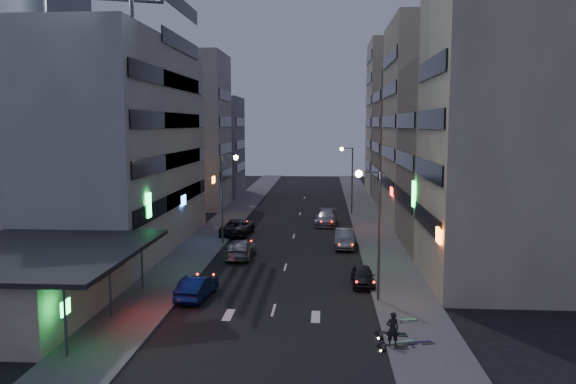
# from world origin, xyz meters

# --- Properties ---
(ground) EXTENTS (180.00, 180.00, 0.00)m
(ground) POSITION_xyz_m (0.00, 0.00, 0.00)
(ground) COLOR black
(ground) RESTS_ON ground
(sidewalk_left) EXTENTS (4.00, 120.00, 0.12)m
(sidewalk_left) POSITION_xyz_m (-8.00, 30.00, 0.06)
(sidewalk_left) COLOR #4C4C4F
(sidewalk_left) RESTS_ON ground
(sidewalk_right) EXTENTS (4.00, 120.00, 0.12)m
(sidewalk_right) POSITION_xyz_m (8.00, 30.00, 0.06)
(sidewalk_right) COLOR #4C4C4F
(sidewalk_right) RESTS_ON ground
(food_court) EXTENTS (11.00, 13.00, 3.88)m
(food_court) POSITION_xyz_m (-13.90, 2.00, 1.98)
(food_court) COLOR beige
(food_court) RESTS_ON ground
(white_building) EXTENTS (14.00, 24.00, 18.00)m
(white_building) POSITION_xyz_m (-17.00, 20.00, 9.00)
(white_building) COLOR #B5B6B1
(white_building) RESTS_ON ground
(grey_tower) EXTENTS (10.00, 14.00, 34.00)m
(grey_tower) POSITION_xyz_m (-26.00, 23.00, 17.00)
(grey_tower) COLOR gray
(grey_tower) RESTS_ON ground
(shophouse_near) EXTENTS (10.00, 11.00, 20.00)m
(shophouse_near) POSITION_xyz_m (15.00, 10.50, 10.00)
(shophouse_near) COLOR beige
(shophouse_near) RESTS_ON ground
(shophouse_mid) EXTENTS (11.00, 12.00, 16.00)m
(shophouse_mid) POSITION_xyz_m (15.50, 22.00, 8.00)
(shophouse_mid) COLOR gray
(shophouse_mid) RESTS_ON ground
(shophouse_far) EXTENTS (10.00, 14.00, 22.00)m
(shophouse_far) POSITION_xyz_m (15.00, 35.00, 11.00)
(shophouse_far) COLOR beige
(shophouse_far) RESTS_ON ground
(far_left_a) EXTENTS (11.00, 10.00, 20.00)m
(far_left_a) POSITION_xyz_m (-15.50, 45.00, 10.00)
(far_left_a) COLOR #B5B6B1
(far_left_a) RESTS_ON ground
(far_left_b) EXTENTS (12.00, 10.00, 15.00)m
(far_left_b) POSITION_xyz_m (-16.00, 58.00, 7.50)
(far_left_b) COLOR gray
(far_left_b) RESTS_ON ground
(far_right_a) EXTENTS (11.00, 12.00, 18.00)m
(far_right_a) POSITION_xyz_m (15.50, 50.00, 9.00)
(far_right_a) COLOR gray
(far_right_a) RESTS_ON ground
(far_right_b) EXTENTS (12.00, 12.00, 24.00)m
(far_right_b) POSITION_xyz_m (16.00, 64.00, 12.00)
(far_right_b) COLOR beige
(far_right_b) RESTS_ON ground
(street_lamp_right_near) EXTENTS (1.60, 0.44, 8.02)m
(street_lamp_right_near) POSITION_xyz_m (5.90, 6.00, 5.36)
(street_lamp_right_near) COLOR #595B60
(street_lamp_right_near) RESTS_ON sidewalk_right
(street_lamp_left) EXTENTS (1.60, 0.44, 8.02)m
(street_lamp_left) POSITION_xyz_m (-5.90, 22.00, 5.36)
(street_lamp_left) COLOR #595B60
(street_lamp_left) RESTS_ON sidewalk_left
(street_lamp_right_far) EXTENTS (1.60, 0.44, 8.02)m
(street_lamp_right_far) POSITION_xyz_m (5.90, 40.00, 5.36)
(street_lamp_right_far) COLOR #595B60
(street_lamp_right_far) RESTS_ON sidewalk_right
(parked_car_right_near) EXTENTS (1.52, 3.75, 1.28)m
(parked_car_right_near) POSITION_xyz_m (5.60, 9.59, 0.64)
(parked_car_right_near) COLOR #232328
(parked_car_right_near) RESTS_ON ground
(parked_car_right_mid) EXTENTS (1.87, 4.91, 1.60)m
(parked_car_right_mid) POSITION_xyz_m (4.78, 21.34, 0.80)
(parked_car_right_mid) COLOR gray
(parked_car_right_mid) RESTS_ON ground
(parked_car_left) EXTENTS (3.05, 5.87, 1.58)m
(parked_car_left) POSITION_xyz_m (-5.60, 26.41, 0.79)
(parked_car_left) COLOR #2B2B31
(parked_car_left) RESTS_ON ground
(parked_car_right_far) EXTENTS (2.57, 5.54, 1.57)m
(parked_car_right_far) POSITION_xyz_m (3.20, 32.40, 0.78)
(parked_car_right_far) COLOR #97999F
(parked_car_right_far) RESTS_ON ground
(road_car_blue) EXTENTS (2.01, 4.53, 1.44)m
(road_car_blue) POSITION_xyz_m (-5.00, 5.98, 0.72)
(road_car_blue) COLOR navy
(road_car_blue) RESTS_ON ground
(road_car_silver) EXTENTS (2.11, 5.12, 1.48)m
(road_car_silver) POSITION_xyz_m (-3.90, 16.92, 0.74)
(road_car_silver) COLOR gray
(road_car_silver) RESTS_ON ground
(person) EXTENTS (0.68, 0.50, 1.71)m
(person) POSITION_xyz_m (6.30, -1.26, 0.98)
(person) COLOR black
(person) RESTS_ON sidewalk_right
(scooter_black_a) EXTENTS (0.81, 1.91, 1.13)m
(scooter_black_a) POSITION_xyz_m (7.08, -1.18, 0.69)
(scooter_black_a) COLOR black
(scooter_black_a) RESTS_ON sidewalk_right
(scooter_silver_a) EXTENTS (1.34, 2.18, 1.26)m
(scooter_silver_a) POSITION_xyz_m (7.36, -0.46, 0.75)
(scooter_silver_a) COLOR #ADAEB5
(scooter_silver_a) RESTS_ON sidewalk_right
(scooter_blue) EXTENTS (1.09, 1.97, 1.14)m
(scooter_blue) POSITION_xyz_m (8.30, -0.42, 0.69)
(scooter_blue) COLOR navy
(scooter_blue) RESTS_ON sidewalk_right
(scooter_black_b) EXTENTS (0.87, 2.11, 1.25)m
(scooter_black_b) POSITION_xyz_m (7.25, 0.48, 0.75)
(scooter_black_b) COLOR black
(scooter_black_b) RESTS_ON sidewalk_right
(scooter_silver_b) EXTENTS (0.83, 1.70, 1.00)m
(scooter_silver_b) POSITION_xyz_m (8.07, 2.76, 0.62)
(scooter_silver_b) COLOR #B0B2B8
(scooter_silver_b) RESTS_ON sidewalk_right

